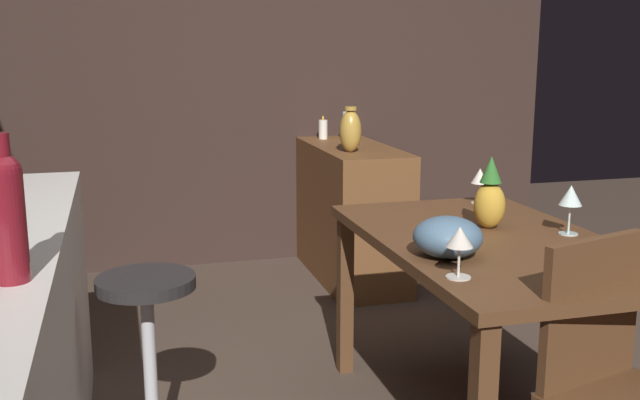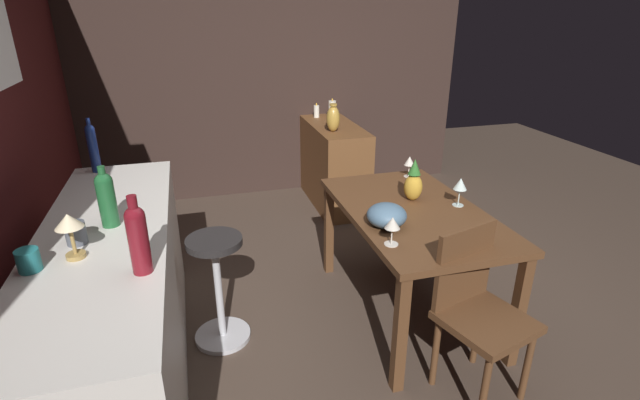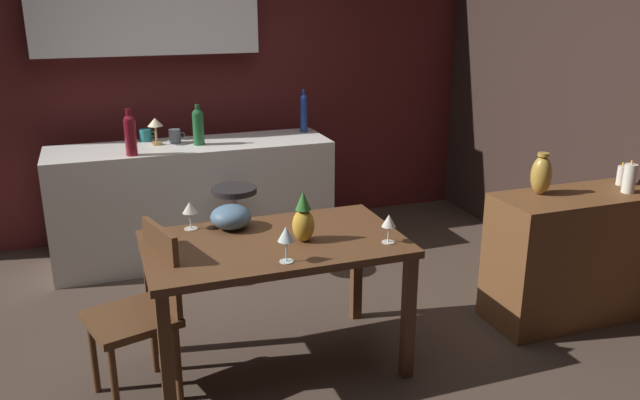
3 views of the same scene
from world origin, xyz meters
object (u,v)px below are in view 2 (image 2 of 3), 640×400
at_px(wine_bottle_green, 106,197).
at_px(chair_near_window, 477,307).
at_px(pineapple_centerpiece, 413,183).
at_px(dining_table, 412,222).
at_px(pillar_candle_short, 316,111).
at_px(wine_glass_center, 409,162).
at_px(vase_brass, 333,118).
at_px(cup_teal, 29,260).
at_px(wine_bottle_cobalt, 93,146).
at_px(pillar_candle_tall, 332,110).
at_px(wine_glass_right, 460,185).
at_px(sideboard_cabinet, 333,164).
at_px(wine_glass_left, 392,224).
at_px(bar_stool, 218,287).
at_px(cup_slate, 76,233).
at_px(wine_bottle_ruby, 138,236).
at_px(counter_lamp, 69,226).
at_px(fruit_bowl, 387,215).

bearing_deg(wine_bottle_green, chair_near_window, -108.93).
bearing_deg(chair_near_window, pineapple_centerpiece, -1.99).
bearing_deg(pineapple_centerpiece, dining_table, 157.00).
distance_m(wine_bottle_green, pillar_candle_short, 2.93).
relative_size(wine_glass_center, vase_brass, 0.60).
relative_size(wine_glass_center, cup_teal, 1.24).
distance_m(chair_near_window, wine_glass_center, 1.31).
bearing_deg(wine_bottle_cobalt, chair_near_window, -127.81).
relative_size(chair_near_window, pillar_candle_tall, 4.37).
xyz_separation_m(wine_glass_right, vase_brass, (1.69, 0.29, 0.06)).
bearing_deg(wine_glass_center, wine_glass_right, -173.71).
relative_size(sideboard_cabinet, wine_glass_left, 7.05).
relative_size(bar_stool, wine_glass_left, 4.39).
xyz_separation_m(cup_slate, cup_teal, (-0.20, 0.14, -0.01)).
xyz_separation_m(dining_table, pillar_candle_short, (2.28, -0.01, 0.23)).
height_order(sideboard_cabinet, wine_bottle_ruby, wine_bottle_ruby).
distance_m(dining_table, counter_lamp, 1.88).
relative_size(wine_bottle_ruby, vase_brass, 1.29).
bearing_deg(wine_glass_center, fruit_bowl, 146.07).
distance_m(bar_stool, wine_glass_center, 1.60).
height_order(sideboard_cabinet, fruit_bowl, fruit_bowl).
height_order(pineapple_centerpiece, cup_slate, pineapple_centerpiece).
bearing_deg(counter_lamp, wine_glass_left, -89.33).
xyz_separation_m(pineapple_centerpiece, vase_brass, (1.53, 0.06, 0.08)).
distance_m(chair_near_window, fruit_bowl, 0.67).
relative_size(chair_near_window, pineapple_centerpiece, 3.26).
relative_size(chair_near_window, cup_teal, 7.15).
height_order(dining_table, wine_glass_right, wine_glass_right).
height_order(wine_bottle_green, pillar_candle_short, wine_bottle_green).
bearing_deg(wine_glass_center, cup_slate, 111.75).
height_order(wine_bottle_cobalt, vase_brass, wine_bottle_cobalt).
bearing_deg(vase_brass, wine_bottle_cobalt, 115.13).
xyz_separation_m(wine_glass_right, fruit_bowl, (-0.15, 0.55, -0.07)).
xyz_separation_m(pillar_candle_short, vase_brass, (-0.61, 0.01, 0.06)).
bearing_deg(fruit_bowl, cup_teal, 99.84).
xyz_separation_m(dining_table, wine_bottle_ruby, (-0.60, 1.51, 0.41)).
distance_m(wine_glass_right, wine_bottle_ruby, 1.90).
relative_size(wine_glass_right, pillar_candle_tall, 0.89).
bearing_deg(wine_glass_center, dining_table, 157.25).
bearing_deg(wine_glass_left, fruit_bowl, -16.55).
bearing_deg(cup_teal, wine_bottle_green, -35.79).
distance_m(wine_glass_left, wine_bottle_ruby, 1.23).
xyz_separation_m(sideboard_cabinet, pineapple_centerpiece, (-1.78, 0.03, 0.45)).
xyz_separation_m(wine_glass_right, counter_lamp, (-0.38, 2.09, 0.17)).
bearing_deg(dining_table, fruit_bowl, 124.02).
distance_m(chair_near_window, counter_lamp, 1.93).
bearing_deg(vase_brass, bar_stool, 143.35).
bearing_deg(fruit_bowl, wine_glass_center, -33.93).
bearing_deg(wine_bottle_green, cup_slate, 142.69).
bearing_deg(pineapple_centerpiece, wine_bottle_green, 97.96).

